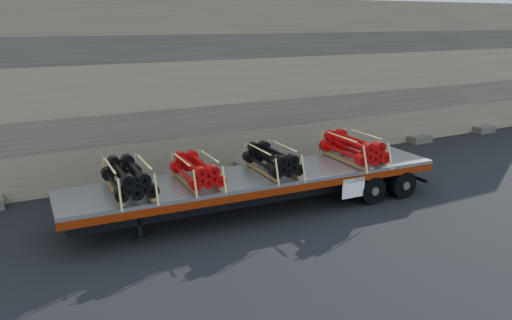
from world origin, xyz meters
The scene contains 7 objects.
ground centered at (0.00, 0.00, 0.00)m, with size 120.00×120.00×0.00m, color black.
rock_wall centered at (0.00, 6.50, 3.50)m, with size 44.00×3.00×7.00m, color #7A6B54.
trailer centered at (0.06, 0.28, 0.63)m, with size 12.70×2.44×1.27m, color #9DA0A4, non-canonical shape.
bundle_front centered at (-4.15, 0.50, 1.69)m, with size 1.19×2.39×0.85m, color black, non-canonical shape.
bundle_midfront centered at (-2.08, 0.39, 1.66)m, with size 1.09×2.18×0.77m, color #AF090A, non-canonical shape.
bundle_midrear centered at (0.54, 0.26, 1.67)m, with size 1.13×2.27×0.80m, color black, non-canonical shape.
bundle_rear centered at (3.79, 0.09, 1.72)m, with size 1.26×2.51×0.89m, color #AF090A, non-canonical shape.
Camera 1 is at (-7.47, -13.36, 6.13)m, focal length 35.00 mm.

